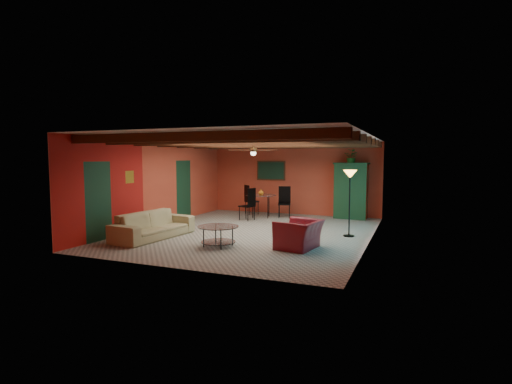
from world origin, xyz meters
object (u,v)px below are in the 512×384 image
at_px(coffee_table, 218,236).
at_px(dining_table, 261,202).
at_px(armoire, 351,192).
at_px(floor_lamp, 349,203).
at_px(vase, 261,183).
at_px(armchair, 299,234).
at_px(potted_plant, 352,157).
at_px(sofa, 154,225).

bearing_deg(coffee_table, dining_table, 98.90).
xyz_separation_m(coffee_table, armoire, (2.30, 5.70, 0.70)).
relative_size(dining_table, floor_lamp, 1.18).
distance_m(armoire, vase, 3.20).
height_order(coffee_table, floor_lamp, floor_lamp).
relative_size(armchair, coffee_table, 1.04).
xyz_separation_m(coffee_table, dining_table, (-0.75, 4.76, 0.31)).
height_order(dining_table, vase, vase).
xyz_separation_m(armchair, coffee_table, (-1.88, -0.52, -0.08)).
bearing_deg(potted_plant, floor_lamp, -82.17).
bearing_deg(coffee_table, armchair, 15.59).
distance_m(sofa, floor_lamp, 5.32).
bearing_deg(dining_table, armoire, 17.10).
relative_size(sofa, vase, 11.56).
bearing_deg(sofa, vase, -10.23).
distance_m(coffee_table, floor_lamp, 3.72).
distance_m(coffee_table, potted_plant, 6.44).
distance_m(armchair, vase, 5.06).
bearing_deg(floor_lamp, armoire, 97.83).
bearing_deg(sofa, dining_table, -10.23).
xyz_separation_m(dining_table, potted_plant, (3.04, 0.94, 1.61)).
xyz_separation_m(floor_lamp, potted_plant, (-0.45, 3.27, 1.26)).
relative_size(coffee_table, armoire, 0.52).
height_order(armchair, coffee_table, armchair).
relative_size(coffee_table, dining_table, 0.46).
height_order(sofa, vase, vase).
xyz_separation_m(sofa, armchair, (3.95, 0.28, -0.01)).
bearing_deg(armchair, coffee_table, -64.71).
relative_size(dining_table, potted_plant, 4.13).
relative_size(coffee_table, floor_lamp, 0.55).
height_order(sofa, armchair, sofa).
relative_size(potted_plant, vase, 2.54).
bearing_deg(vase, coffee_table, -81.10).
distance_m(coffee_table, armoire, 6.18).
xyz_separation_m(coffee_table, potted_plant, (2.30, 5.70, 1.92)).
bearing_deg(dining_table, coffee_table, -81.10).
distance_m(armchair, floor_lamp, 2.17).
bearing_deg(potted_plant, coffee_table, -111.97).
distance_m(armchair, potted_plant, 5.51).
bearing_deg(coffee_table, vase, 98.90).
height_order(floor_lamp, vase, floor_lamp).
bearing_deg(armoire, armchair, -89.57).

